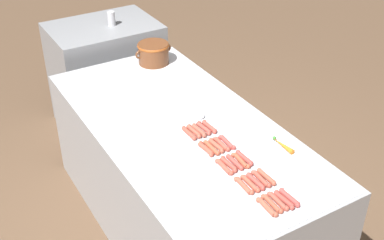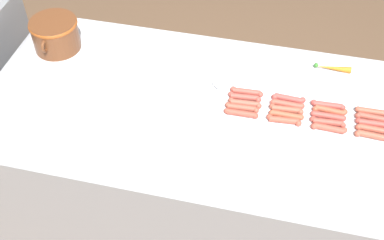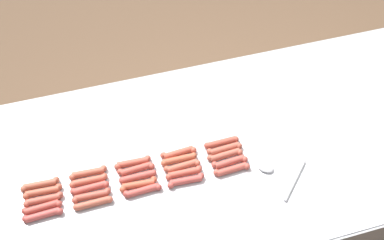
% 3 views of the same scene
% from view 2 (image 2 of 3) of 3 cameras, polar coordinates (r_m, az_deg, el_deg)
% --- Properties ---
extents(ground_plane, '(20.00, 20.00, 0.00)m').
position_cam_2_polar(ground_plane, '(2.93, 1.98, -10.55)').
color(ground_plane, brown).
extents(griddle_counter, '(1.06, 2.18, 0.87)m').
position_cam_2_polar(griddle_counter, '(2.57, 2.22, -5.32)').
color(griddle_counter, '#9EA0A5').
rests_on(griddle_counter, ground_plane).
extents(hot_dog_1, '(0.04, 0.16, 0.03)m').
position_cam_2_polar(hot_dog_1, '(2.25, 20.49, -1.73)').
color(hot_dog_1, '#B0523D').
rests_on(hot_dog_1, griddle_counter).
extents(hot_dog_2, '(0.03, 0.16, 0.03)m').
position_cam_2_polar(hot_dog_2, '(2.22, 15.79, -0.93)').
color(hot_dog_2, '#B64C3C').
rests_on(hot_dog_2, griddle_counter).
extents(hot_dog_3, '(0.04, 0.16, 0.03)m').
position_cam_2_polar(hot_dog_3, '(2.21, 10.74, -0.01)').
color(hot_dog_3, '#B94D3A').
rests_on(hot_dog_3, griddle_counter).
extents(hot_dog_4, '(0.03, 0.16, 0.03)m').
position_cam_2_polar(hot_dog_4, '(2.21, 5.78, 0.79)').
color(hot_dog_4, '#AD4839').
rests_on(hot_dog_4, griddle_counter).
extents(hot_dog_6, '(0.03, 0.16, 0.03)m').
position_cam_2_polar(hot_dog_6, '(2.28, 20.55, -1.02)').
color(hot_dog_6, '#B7503D').
rests_on(hot_dog_6, griddle_counter).
extents(hot_dog_7, '(0.04, 0.16, 0.03)m').
position_cam_2_polar(hot_dog_7, '(2.25, 15.66, -0.24)').
color(hot_dog_7, '#B34A3D').
rests_on(hot_dog_7, griddle_counter).
extents(hot_dog_8, '(0.03, 0.16, 0.03)m').
position_cam_2_polar(hot_dog_8, '(2.23, 11.01, 0.58)').
color(hot_dog_8, '#B55339').
rests_on(hot_dog_8, griddle_counter).
extents(hot_dog_9, '(0.03, 0.16, 0.03)m').
position_cam_2_polar(hot_dog_9, '(2.24, 5.88, 1.45)').
color(hot_dog_9, '#AD503E').
rests_on(hot_dog_9, griddle_counter).
extents(hot_dog_11, '(0.03, 0.16, 0.03)m').
position_cam_2_polar(hot_dog_11, '(2.30, 20.55, -0.38)').
color(hot_dog_11, '#B9483E').
rests_on(hot_dog_11, griddle_counter).
extents(hot_dog_12, '(0.03, 0.16, 0.03)m').
position_cam_2_polar(hot_dog_12, '(2.27, 15.72, 0.46)').
color(hot_dog_12, '#B4483F').
rests_on(hot_dog_12, griddle_counter).
extents(hot_dog_13, '(0.04, 0.16, 0.03)m').
position_cam_2_polar(hot_dog_13, '(2.26, 11.01, 1.26)').
color(hot_dog_13, '#B45340').
rests_on(hot_dog_13, griddle_counter).
extents(hot_dog_14, '(0.04, 0.16, 0.03)m').
position_cam_2_polar(hot_dog_14, '(2.26, 6.22, 1.99)').
color(hot_dog_14, '#AA5241').
rests_on(hot_dog_14, griddle_counter).
extents(hot_dog_16, '(0.03, 0.16, 0.03)m').
position_cam_2_polar(hot_dog_16, '(2.33, 20.49, 0.29)').
color(hot_dog_16, '#AB4B3D').
rests_on(hot_dog_16, griddle_counter).
extents(hot_dog_17, '(0.04, 0.16, 0.03)m').
position_cam_2_polar(hot_dog_17, '(2.30, 15.89, 1.09)').
color(hot_dog_17, '#BA5138').
rests_on(hot_dog_17, griddle_counter).
extents(hot_dog_18, '(0.03, 0.16, 0.03)m').
position_cam_2_polar(hot_dog_18, '(2.28, 11.14, 1.85)').
color(hot_dog_18, '#B84D3E').
rests_on(hot_dog_18, griddle_counter).
extents(hot_dog_19, '(0.04, 0.16, 0.03)m').
position_cam_2_polar(hot_dog_19, '(2.29, 6.19, 2.70)').
color(hot_dog_19, '#AF4A3F').
rests_on(hot_dog_19, griddle_counter).
extents(hot_dog_21, '(0.03, 0.16, 0.03)m').
position_cam_2_polar(hot_dog_21, '(2.36, 20.46, 0.92)').
color(hot_dog_21, '#B0533F').
rests_on(hot_dog_21, griddle_counter).
extents(hot_dog_22, '(0.03, 0.16, 0.03)m').
position_cam_2_polar(hot_dog_22, '(2.32, 15.68, 1.70)').
color(hot_dog_22, '#B5453E').
rests_on(hot_dog_22, griddle_counter).
extents(hot_dog_23, '(0.04, 0.16, 0.03)m').
position_cam_2_polar(hot_dog_23, '(2.31, 11.28, 2.50)').
color(hot_dog_23, '#B84741').
rests_on(hot_dog_23, griddle_counter).
extents(hot_dog_24, '(0.03, 0.16, 0.03)m').
position_cam_2_polar(hot_dog_24, '(2.32, 6.44, 3.32)').
color(hot_dog_24, '#B64B3F').
rests_on(hot_dog_24, griddle_counter).
extents(bean_pot, '(0.31, 0.25, 0.16)m').
position_cam_2_polar(bean_pot, '(2.62, -15.79, 9.83)').
color(bean_pot, brown).
rests_on(bean_pot, griddle_counter).
extents(serving_spoon, '(0.22, 0.22, 0.02)m').
position_cam_2_polar(serving_spoon, '(2.38, 2.52, 4.81)').
color(serving_spoon, '#B7B7BC').
rests_on(serving_spoon, griddle_counter).
extents(carrot, '(0.04, 0.18, 0.03)m').
position_cam_2_polar(carrot, '(2.53, 16.16, 5.90)').
color(carrot, orange).
rests_on(carrot, griddle_counter).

